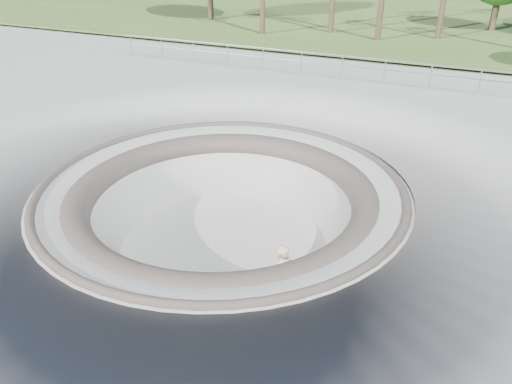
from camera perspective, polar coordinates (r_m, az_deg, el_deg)
ground at (r=13.93m, az=-3.89°, el=0.69°), size 180.00×180.00×0.00m
skate_bowl at (r=14.86m, az=-3.67°, el=-5.60°), size 14.00×14.00×4.10m
grass_strip at (r=45.68m, az=17.63°, el=18.95°), size 180.00×36.00×0.12m
distant_hills at (r=69.38m, az=22.88°, el=14.67°), size 103.20×45.00×28.60m
safety_railing at (r=24.31m, az=9.78°, el=14.01°), size 25.00×0.06×1.03m
skateboard at (r=12.58m, az=3.10°, el=-12.79°), size 0.80×0.31×0.08m
skater at (r=12.03m, az=3.21°, el=-9.66°), size 0.55×0.70×1.70m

